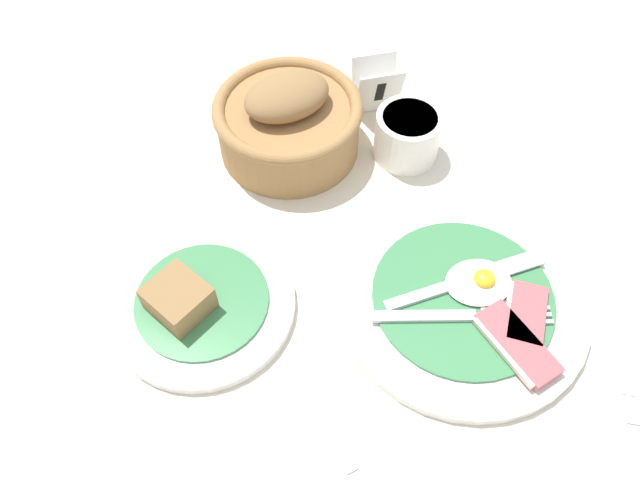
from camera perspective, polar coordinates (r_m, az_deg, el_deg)
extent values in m
plane|color=beige|center=(0.67, 4.73, -7.12)|extent=(3.00, 3.00, 0.00)
cylinder|color=silver|center=(0.68, 12.93, -5.70)|extent=(0.27, 0.27, 0.01)
cylinder|color=#3D7F4C|center=(0.68, 13.06, -5.36)|extent=(0.19, 0.19, 0.00)
cube|color=#BC5156|center=(0.66, 17.65, -8.97)|extent=(0.07, 0.10, 0.01)
cube|color=beige|center=(0.65, 16.62, -9.68)|extent=(0.04, 0.08, 0.01)
cube|color=#BC5156|center=(0.68, 18.42, -6.41)|extent=(0.06, 0.08, 0.01)
cube|color=beige|center=(0.68, 17.10, -6.08)|extent=(0.04, 0.06, 0.01)
ellipsoid|color=white|center=(0.69, 14.29, -3.77)|extent=(0.07, 0.06, 0.01)
ellipsoid|color=yellow|center=(0.68, 14.81, -3.42)|extent=(0.02, 0.02, 0.01)
cube|color=silver|center=(0.65, 9.47, -6.89)|extent=(0.11, 0.03, 0.00)
cube|color=silver|center=(0.67, 15.68, -6.67)|extent=(0.03, 0.02, 0.00)
cube|color=silver|center=(0.68, 18.82, -7.12)|extent=(0.04, 0.01, 0.00)
cube|color=silver|center=(0.68, 18.69, -6.53)|extent=(0.04, 0.01, 0.00)
cube|color=silver|center=(0.68, 18.56, -5.95)|extent=(0.04, 0.01, 0.00)
cube|color=silver|center=(0.67, 10.20, -4.68)|extent=(0.11, 0.03, 0.00)
cube|color=#9EA0A5|center=(0.71, 16.91, -2.35)|extent=(0.08, 0.03, 0.00)
cylinder|color=silver|center=(0.68, -10.65, -5.78)|extent=(0.20, 0.20, 0.01)
cylinder|color=#3D7F4C|center=(0.67, -10.76, -5.45)|extent=(0.14, 0.14, 0.00)
cube|color=olive|center=(0.65, -12.83, -5.25)|extent=(0.08, 0.08, 0.03)
cylinder|color=white|center=(0.79, 7.99, 9.44)|extent=(0.08, 0.08, 0.06)
cylinder|color=white|center=(0.77, 8.22, 10.87)|extent=(0.07, 0.07, 0.01)
cylinder|color=olive|center=(0.79, -2.88, 10.18)|extent=(0.18, 0.18, 0.07)
torus|color=olive|center=(0.77, -2.99, 11.97)|extent=(0.18, 0.18, 0.02)
ellipsoid|color=olive|center=(0.75, -3.05, 12.97)|extent=(0.12, 0.10, 0.04)
cube|color=white|center=(0.83, 5.45, 13.23)|extent=(0.06, 0.02, 0.07)
cube|color=white|center=(0.85, 4.98, 14.28)|extent=(0.06, 0.02, 0.07)
cube|color=black|center=(0.83, 5.51, 13.34)|extent=(0.01, 0.01, 0.04)
cube|color=silver|center=(0.62, 0.54, -16.09)|extent=(0.04, 0.11, 0.01)
cube|color=silver|center=(0.69, 26.85, -13.75)|extent=(0.03, 0.03, 0.01)
cube|color=silver|center=(0.71, 27.21, -11.05)|extent=(0.02, 0.04, 0.00)
cube|color=silver|center=(0.71, 26.60, -10.99)|extent=(0.02, 0.04, 0.00)
cube|color=silver|center=(0.70, 25.98, -10.93)|extent=(0.02, 0.04, 0.00)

